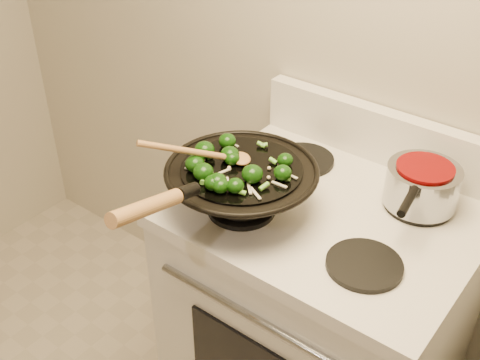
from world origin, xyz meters
The scene contains 5 objects.
stove centered at (-0.03, 1.17, 0.47)m, with size 0.78×0.67×1.08m.
wok centered at (-0.21, 1.02, 1.00)m, with size 0.39×0.65×0.26m.
stirfry centered at (-0.22, 0.98, 1.07)m, with size 0.28×0.26×0.05m.
wooden_spoon centered at (-0.27, 0.98, 1.09)m, with size 0.20×0.25×0.10m.
saucepan centered at (0.15, 1.32, 0.99)m, with size 0.19×0.31×0.11m.
Camera 1 is at (0.56, 0.02, 1.87)m, focal length 45.00 mm.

